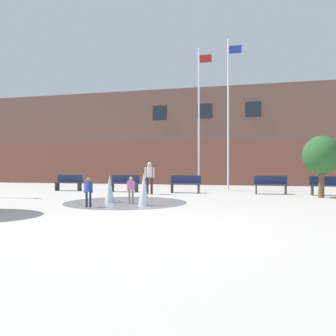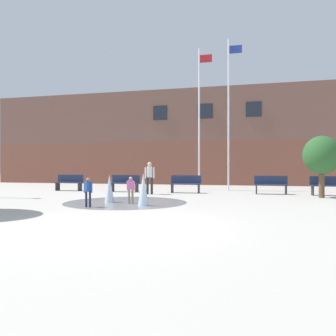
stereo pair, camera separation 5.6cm
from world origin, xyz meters
The scene contains 14 objects.
ground_plane centered at (0.00, 0.00, 0.00)m, with size 100.00×100.00×0.00m, color #B2ADA3.
library_building centered at (0.00, 20.39, 3.68)m, with size 36.00×6.05×7.36m.
splash_fountain centered at (-1.33, 4.27, 0.36)m, with size 4.64×4.64×1.14m.
park_bench_far_left centered at (-6.83, 9.72, 0.48)m, with size 1.60×0.44×0.91m.
park_bench_left_of_flagpoles centered at (-3.44, 9.65, 0.48)m, with size 1.60×0.44×0.91m.
park_bench_under_left_flagpole centered at (-0.11, 9.71, 0.48)m, with size 1.60×0.44×0.91m.
park_bench_center centered at (4.16, 9.89, 0.48)m, with size 1.60×0.44×0.91m.
park_bench_near_trashcan centered at (6.73, 9.68, 0.48)m, with size 1.60×0.44×0.91m.
adult_near_bench centered at (-1.67, 8.38, 0.93)m, with size 0.50×0.39×1.59m.
child_with_pink_shirt centered at (-2.18, 2.91, 0.58)m, with size 0.31×0.24×0.99m.
child_running centered at (-1.15, 4.24, 0.58)m, with size 0.31×0.20×0.99m.
flagpole_left centered at (0.32, 11.93, 4.39)m, with size 0.80×0.10×8.28m.
flagpole_right centered at (2.01, 11.93, 4.59)m, with size 0.80×0.10×8.68m.
street_tree_near_building centered at (6.17, 8.36, 1.85)m, with size 1.57×1.57×2.71m.
Camera 1 is at (2.88, -7.09, 1.34)m, focal length 35.00 mm.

